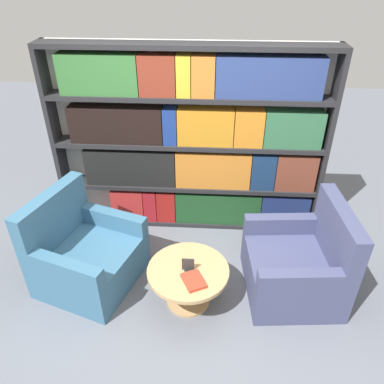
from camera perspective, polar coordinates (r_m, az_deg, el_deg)
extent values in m
plane|color=slate|center=(3.78, -2.00, -16.92)|extent=(14.00, 14.00, 0.00)
cube|color=silver|center=(4.32, -0.44, 8.07)|extent=(3.03, 0.05, 2.14)
cube|color=#262628|center=(4.55, -19.80, 7.44)|extent=(0.05, 0.30, 2.14)
cube|color=#262628|center=(4.37, 19.50, 6.40)|extent=(0.05, 0.30, 2.14)
cube|color=#262628|center=(4.75, -0.49, -4.10)|extent=(2.93, 0.30, 0.05)
cube|color=#262628|center=(4.46, -0.52, 1.14)|extent=(2.93, 0.30, 0.05)
cube|color=#262628|center=(4.20, -0.56, 7.36)|extent=(2.93, 0.30, 0.05)
cube|color=#262628|center=(4.00, -0.60, 14.29)|extent=(2.93, 0.30, 0.05)
cube|color=#262628|center=(3.87, -0.65, 21.47)|extent=(2.93, 0.30, 0.05)
cube|color=red|center=(4.70, -9.64, -1.62)|extent=(0.39, 0.20, 0.41)
cube|color=#A61D26|center=(4.65, -6.30, -1.76)|extent=(0.15, 0.20, 0.41)
cube|color=maroon|center=(4.62, -3.90, -1.85)|extent=(0.22, 0.20, 0.41)
cube|color=#1D4824|center=(4.59, 3.95, -2.14)|extent=(1.02, 0.20, 0.41)
cube|color=navy|center=(4.67, 13.84, -2.44)|extent=(0.57, 0.20, 0.41)
cube|color=black|center=(4.41, -9.29, 3.95)|extent=(1.04, 0.20, 0.44)
cube|color=orange|center=(4.31, 3.21, 3.61)|extent=(0.85, 0.20, 0.44)
cube|color=navy|center=(4.35, 10.72, 3.32)|extent=(0.27, 0.20, 0.44)
cube|color=brown|center=(4.41, 15.44, 3.11)|extent=(0.45, 0.20, 0.44)
cube|color=black|center=(4.22, -11.42, 10.10)|extent=(1.01, 0.20, 0.40)
cube|color=navy|center=(4.11, -3.33, 10.09)|extent=(0.15, 0.20, 0.40)
cube|color=orange|center=(4.08, 2.08, 9.96)|extent=(0.60, 0.20, 0.40)
cube|color=orange|center=(4.10, 8.65, 9.70)|extent=(0.31, 0.20, 0.40)
cube|color=#326944|center=(4.17, 15.14, 9.32)|extent=(0.61, 0.20, 0.40)
cube|color=#377035|center=(4.08, -14.02, 17.08)|extent=(0.81, 0.20, 0.41)
cube|color=maroon|center=(3.94, -5.27, 17.35)|extent=(0.37, 0.20, 0.41)
cube|color=gold|center=(3.91, -1.25, 17.35)|extent=(0.14, 0.20, 0.41)
cube|color=orange|center=(3.90, 1.74, 17.30)|extent=(0.23, 0.20, 0.41)
cube|color=navy|center=(3.94, 11.70, 16.81)|extent=(1.06, 0.20, 0.41)
cube|color=#386684|center=(4.00, -15.10, -10.53)|extent=(1.11, 1.13, 0.42)
cube|color=#386684|center=(3.90, -20.43, -3.70)|extent=(0.42, 0.90, 0.55)
cube|color=#386684|center=(3.55, -18.55, -11.17)|extent=(0.72, 0.34, 0.19)
cube|color=#386684|center=(4.01, -11.71, -4.17)|extent=(0.72, 0.34, 0.19)
cube|color=#42476B|center=(3.90, 14.89, -11.83)|extent=(0.94, 0.98, 0.42)
cube|color=#42476B|center=(3.71, 21.35, -6.04)|extent=(0.22, 0.92, 0.55)
cube|color=#42476B|center=(3.97, 13.18, -4.78)|extent=(0.73, 0.18, 0.19)
cube|color=#42476B|center=(3.41, 16.08, -12.87)|extent=(0.73, 0.18, 0.19)
cylinder|color=tan|center=(3.68, -0.58, -14.26)|extent=(0.14, 0.14, 0.38)
cylinder|color=tan|center=(3.81, -0.56, -16.04)|extent=(0.42, 0.42, 0.03)
cylinder|color=tan|center=(3.53, -0.60, -11.94)|extent=(0.76, 0.76, 0.04)
cube|color=black|center=(3.51, -0.60, -11.65)|extent=(0.07, 0.06, 0.01)
cube|color=#2D2D2D|center=(3.47, -0.61, -10.95)|extent=(0.11, 0.01, 0.13)
cube|color=#B73823|center=(3.39, 0.22, -13.37)|extent=(0.25, 0.28, 0.03)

